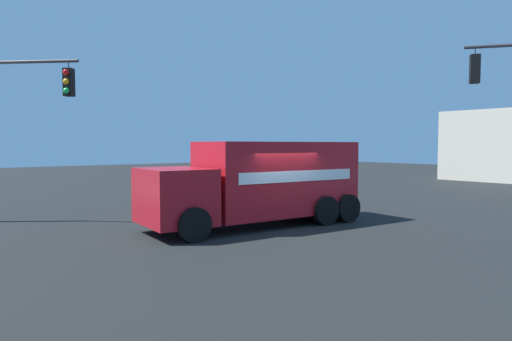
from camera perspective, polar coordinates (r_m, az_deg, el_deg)
The scene contains 2 objects.
ground_plane at distance 15.29m, azimuth 2.24°, elevation -7.14°, with size 100.00×100.00×0.00m, color black.
delivery_truck at distance 15.43m, azimuth 0.58°, elevation -1.47°, with size 3.41×7.79×2.87m.
Camera 1 is at (11.31, -9.91, 2.76)m, focal length 31.53 mm.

